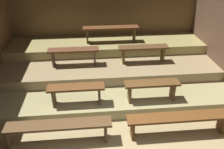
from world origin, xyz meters
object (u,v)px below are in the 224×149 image
Objects in this scene: bench_floor_right at (179,119)px; bench_middle_right at (143,50)px; bench_lower_right at (152,86)px; bench_middle_left at (74,53)px; bench_floor_left at (57,127)px; bench_lower_left at (76,90)px; bench_upper_center at (111,30)px.

bench_middle_right reaches higher than bench_floor_right.
bench_middle_left is (-1.78, 1.42, 0.27)m from bench_lower_right.
bench_floor_right is at bearing 0.00° from bench_floor_left.
bench_lower_left is (0.36, 0.87, 0.24)m from bench_floor_left.
bench_lower_right is (2.04, 0.87, 0.24)m from bench_floor_left.
bench_upper_center reaches higher than bench_middle_left.
bench_floor_right is 2.23m from bench_lower_left.
bench_lower_left is at bearing 67.71° from bench_floor_left.
bench_upper_center is at bearing 106.63° from bench_lower_right.
bench_middle_right is 1.26m from bench_upper_center.
bench_floor_right is 1.69× the size of bench_lower_left.
bench_floor_left is at bearing -112.52° from bench_upper_center.
bench_upper_center is at bearing 67.39° from bench_lower_left.
bench_floor_right is 0.97m from bench_lower_right.
bench_upper_center is at bearing 40.81° from bench_middle_left.
bench_middle_left is 0.81× the size of bench_upper_center.
bench_floor_right is (2.39, 0.00, 0.00)m from bench_floor_left.
bench_floor_left is 1.56× the size of bench_middle_left.
bench_floor_right is 1.56× the size of bench_middle_left.
bench_middle_left is at bearing -139.19° from bench_upper_center.
bench_middle_right is 0.81× the size of bench_upper_center.
bench_floor_right is at bearing -67.71° from bench_lower_right.
bench_floor_left is 0.97m from bench_lower_left.
bench_lower_left is at bearing 156.95° from bench_floor_right.
bench_middle_left is 1.00× the size of bench_middle_right.
bench_lower_right is (-0.36, 0.87, 0.24)m from bench_floor_right.
bench_upper_center is (-0.80, 0.93, 0.28)m from bench_middle_right.
bench_floor_left is at bearing -112.29° from bench_lower_left.
bench_upper_center reaches higher than bench_floor_right.
bench_middle_right is (0.10, 1.42, 0.27)m from bench_lower_right.
bench_lower_right is (1.68, 0.00, 0.00)m from bench_lower_left.
bench_floor_right is 1.56× the size of bench_middle_right.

